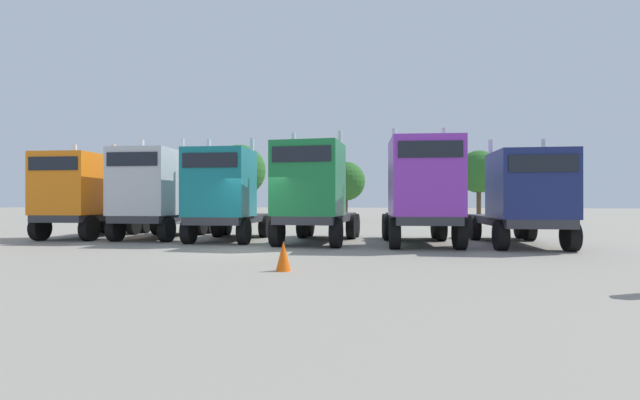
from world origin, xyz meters
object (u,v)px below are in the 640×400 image
Objects in this scene: semi_truck_orange at (81,194)px; semi_truck_purple at (422,190)px; semi_truck_teal at (225,195)px; semi_truck_green at (313,193)px; traffic_cone_near at (283,256)px; semi_truck_silver at (154,193)px; semi_truck_navy at (523,198)px.

semi_truck_purple is at bearing 82.35° from semi_truck_orange.
semi_truck_orange and semi_truck_teal have the same top height.
semi_truck_green is at bearing 81.29° from semi_truck_orange.
semi_truck_orange reaches higher than traffic_cone_near.
traffic_cone_near is at bearing -33.80° from semi_truck_purple.
semi_truck_silver is at bearing 87.66° from semi_truck_orange.
semi_truck_silver is 1.06× the size of semi_truck_teal.
traffic_cone_near is at bearing 7.02° from semi_truck_green.
traffic_cone_near is at bearing 52.28° from semi_truck_orange.
semi_truck_silver is 3.49m from semi_truck_teal.
semi_truck_silver reaches higher than semi_truck_teal.
semi_truck_purple reaches higher than semi_truck_silver.
semi_truck_green reaches higher than semi_truck_teal.
semi_truck_orange is 0.99× the size of semi_truck_silver.
semi_truck_teal reaches higher than semi_truck_navy.
semi_truck_navy is (18.30, 0.27, -0.19)m from semi_truck_orange.
semi_truck_navy is (11.42, 0.36, -0.14)m from semi_truck_teal.
semi_truck_purple is at bearing -87.83° from semi_truck_navy.
semi_truck_purple is at bearing 91.74° from semi_truck_green.
semi_truck_silver is at bearing -99.99° from semi_truck_purple.
semi_truck_orange is 13.47m from traffic_cone_near.
semi_truck_green is at bearing 79.09° from semi_truck_silver.
semi_truck_purple is at bearing 83.23° from semi_truck_teal.
semi_truck_orange is 6.88m from semi_truck_teal.
semi_truck_teal is 3.78m from semi_truck_green.
semi_truck_orange is 3.42m from semi_truck_silver.
semi_truck_orange is at bearing -96.81° from semi_truck_teal.
semi_truck_navy is at bearing 89.62° from semi_truck_purple.
semi_truck_green reaches higher than semi_truck_orange.
semi_truck_navy is 9.95m from traffic_cone_near.
semi_truck_teal is (6.88, -0.09, -0.04)m from semi_truck_orange.
semi_truck_green is (10.65, -0.33, 0.01)m from semi_truck_orange.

